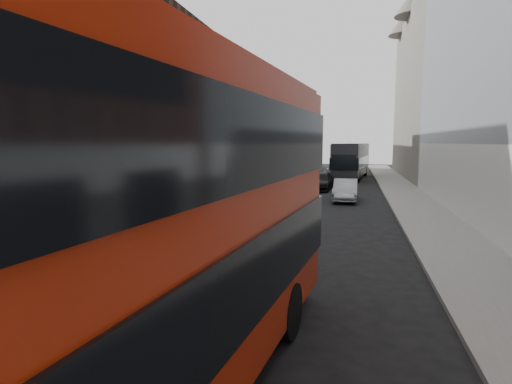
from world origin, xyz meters
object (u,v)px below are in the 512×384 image
Objects in this scene: street_lamp at (144,137)px; grey_bus at (352,160)px; red_bus at (80,241)px; car_a at (274,224)px; car_c at (320,181)px; car_b at (345,190)px.

grey_bus is (11.73, 22.71, -2.17)m from street_lamp.
red_bus is 3.45× the size of car_a.
grey_bus is at bearing 91.21° from car_a.
red_bus is at bearing -62.61° from street_lamp.
street_lamp reaches higher than car_c.
car_c is at bearing 50.41° from street_lamp.
car_a is 0.77× the size of car_c.
red_bus is at bearing -95.23° from car_b.
street_lamp is at bearing -110.88° from grey_bus.
red_bus is 11.95m from car_a.
red_bus is at bearing -84.79° from car_c.
street_lamp is at bearing 152.98° from car_a.
street_lamp is at bearing -153.71° from car_b.
grey_bus is (2.54, 40.46, -0.79)m from red_bus.
grey_bus is 11.68m from car_c.
car_c is at bearing 110.94° from car_b.
car_c is at bearing 95.90° from red_bus.
car_a is at bearing 97.11° from red_bus.
car_a is (-0.17, 11.75, -2.17)m from red_bus.
grey_bus is at bearing 83.89° from car_c.
red_bus is 2.91× the size of car_b.
car_b is (2.34, 23.33, -2.08)m from red_bus.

